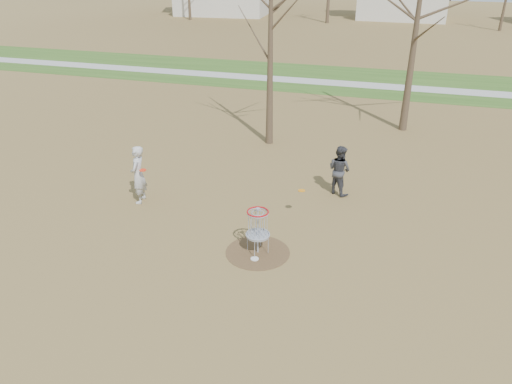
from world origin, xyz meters
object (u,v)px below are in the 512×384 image
at_px(disc_golf_basket, 258,224).
at_px(player_standing, 138,175).
at_px(player_throwing, 339,170).
at_px(disc_grounded, 255,259).

bearing_deg(disc_golf_basket, player_standing, 157.99).
distance_m(player_standing, player_throwing, 6.70).
relative_size(player_throwing, disc_golf_basket, 1.28).
height_order(player_standing, player_throwing, player_standing).
bearing_deg(disc_grounded, disc_golf_basket, 92.97).
bearing_deg(player_throwing, disc_golf_basket, 101.24).
distance_m(player_standing, disc_grounded, 5.24).
bearing_deg(disc_grounded, player_throwing, 71.80).
height_order(player_throwing, disc_golf_basket, player_throwing).
bearing_deg(disc_golf_basket, player_throwing, 70.21).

